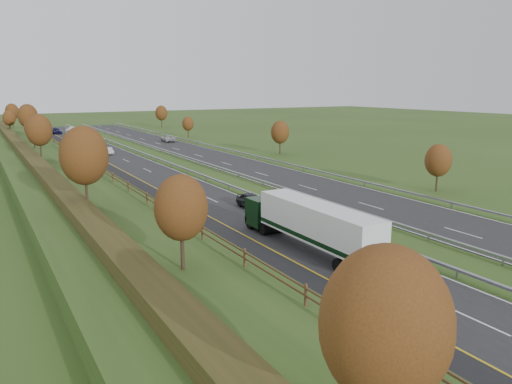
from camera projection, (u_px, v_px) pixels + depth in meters
ground at (196, 170)px, 78.88m from camera, size 400.00×400.00×0.00m
near_carriageway at (137, 170)px, 79.24m from camera, size 10.50×200.00×0.04m
far_carriageway at (230, 162)px, 87.25m from camera, size 10.50×200.00×0.04m
hard_shoulder at (114, 172)px, 77.42m from camera, size 3.00×200.00×0.04m
lane_markings at (176, 167)px, 82.24m from camera, size 26.75×200.00×0.01m
embankment_left at (50, 171)px, 72.73m from camera, size 12.00×200.00×2.00m
hedge_left at (34, 161)px, 71.44m from camera, size 2.20×180.00×1.10m
fence_left at (81, 157)px, 74.21m from camera, size 0.12×189.06×1.20m
median_barrier_near at (171, 164)px, 81.89m from camera, size 0.32×200.00×0.71m
median_barrier_far at (200, 161)px, 84.36m from camera, size 0.32×200.00×0.71m
outer_barrier_far at (259, 157)px, 89.95m from camera, size 0.32×200.00×0.71m
trees_left at (53, 136)px, 68.93m from camera, size 6.64×164.30×7.66m
trees_far at (224, 125)px, 117.65m from camera, size 8.45×118.60×7.12m
box_lorry at (309, 223)px, 39.56m from camera, size 2.58×16.28×4.06m
road_tanker at (75, 134)px, 120.14m from camera, size 2.40×11.22×3.46m
car_dark_near at (252, 201)px, 53.87m from camera, size 2.19×4.95×1.65m
car_silver_mid at (108, 151)px, 97.52m from camera, size 1.46×4.04×1.32m
car_small_far at (56, 131)px, 140.08m from camera, size 2.81×5.76×1.61m
car_oncoming at (168, 139)px, 120.05m from camera, size 2.93×5.56×1.49m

